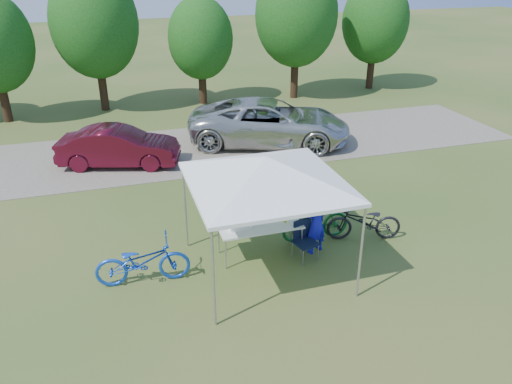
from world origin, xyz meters
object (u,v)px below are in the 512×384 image
Objects in this scene: minivan at (270,122)px; bike_dark at (364,222)px; bike_green at (316,221)px; sedan at (119,147)px; folding_chair at (304,236)px; cooler at (240,221)px; cyclist at (316,222)px; folding_table at (260,227)px; bike_blue at (143,261)px.

bike_dark is at bearing -158.57° from minivan.
bike_green is 7.01m from minivan.
folding_chair is at bearing -135.95° from sedan.
bike_dark is 8.66m from sedan.
cooler is 0.30× the size of bike_green.
cyclist is (1.78, -0.25, -0.20)m from cooler.
cooler is 0.09× the size of minivan.
bike_green is at bearing -137.41° from cyclist.
minivan is at bearing 69.74° from folding_table.
folding_table is 0.53m from cooler.
minivan is at bearing -124.93° from cyclist.
cyclist reaches higher than bike_dark.
folding_table is 2.74m from bike_blue.
bike_blue is at bearing -173.59° from folding_table.
cyclist is 8.01m from sedan.
cooler is 7.84m from minivan.
bike_dark is (1.37, 0.17, -0.30)m from cyclist.
cooler is 0.13× the size of sedan.
minivan reaches higher than folding_chair.
cyclist is 0.27× the size of minivan.
folding_table is at bearing 142.28° from folding_chair.
bike_blue is at bearing -23.86° from cyclist.
bike_dark reaches higher than folding_table.
cyclist is 0.85× the size of bike_dark.
cyclist is (1.30, -0.25, 0.03)m from folding_table.
folding_chair is at bearing -86.65° from bike_blue.
cooler is at bearing 149.68° from folding_chair.
bike_blue is (-4.02, -0.05, -0.26)m from cyclist.
cyclist is at bearing -84.39° from bike_blue.
minivan is (5.37, 7.49, 0.31)m from bike_blue.
cyclist is (0.36, 0.15, 0.22)m from folding_chair.
folding_chair is at bearing -15.86° from cooler.
bike_dark is 7.28m from minivan.
cooler is at bearing -180.00° from folding_table.
folding_chair is 3.65m from bike_blue.
cyclist is 0.90× the size of bike_green.
bike_green is 0.30× the size of minivan.
bike_green is at bearing -77.41° from bike_blue.
sedan is (-3.74, 7.03, 0.11)m from folding_chair.
sedan reaches higher than folding_chair.
bike_dark reaches higher than folding_chair.
cyclist is at bearing 7.75° from folding_chair.
folding_table is at bearing 0.00° from cooler.
folding_chair is at bearing -64.14° from bike_dark.
minivan reaches higher than sedan.
folding_chair is 7.78m from minivan.
bike_green is (0.58, 0.67, -0.03)m from folding_chair.
cooler is (-1.41, 0.40, 0.42)m from folding_chair.
minivan reaches higher than cooler.
cooler is at bearing 177.79° from minivan.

